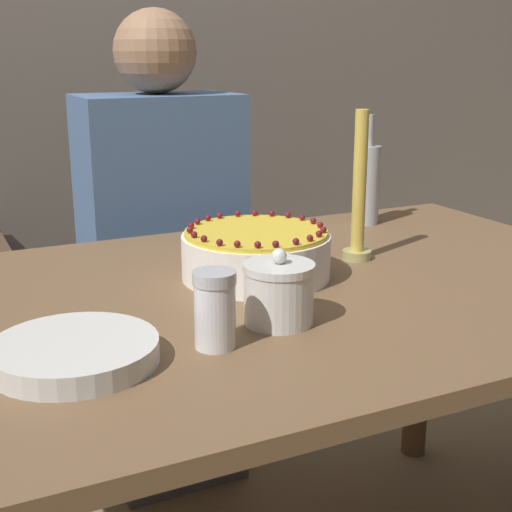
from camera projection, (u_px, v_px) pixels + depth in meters
name	position (u px, v px, depth m)	size (l,w,h in m)	color
wall_behind	(72.00, 0.00, 2.32)	(8.00, 0.05, 2.60)	slate
dining_table	(262.00, 344.00, 1.30)	(1.52, 0.92, 0.73)	brown
cake	(256.00, 254.00, 1.32)	(0.28, 0.28, 0.10)	white
sugar_bowl	(279.00, 293.00, 1.10)	(0.11, 0.11, 0.12)	silver
sugar_shaker	(215.00, 309.00, 1.01)	(0.06, 0.06, 0.11)	white
plate_stack	(75.00, 352.00, 0.96)	(0.23, 0.23, 0.03)	silver
candle	(359.00, 199.00, 1.42)	(0.06, 0.06, 0.30)	tan
bottle	(367.00, 183.00, 1.73)	(0.06, 0.06, 0.26)	#B2B7BC
person_man_blue_shirt	(164.00, 283.00, 1.90)	(0.40, 0.34, 1.24)	#595960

